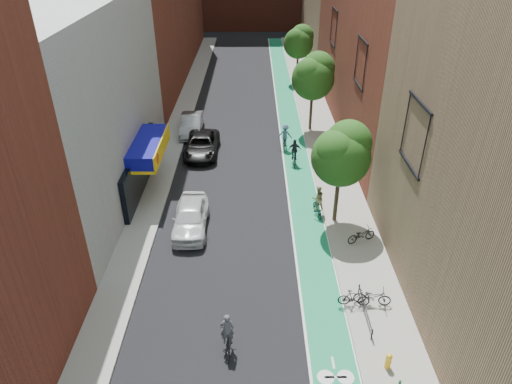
{
  "coord_description": "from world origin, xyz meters",
  "views": [
    {
      "loc": [
        0.74,
        -12.87,
        15.78
      ],
      "look_at": [
        0.85,
        11.04,
        1.5
      ],
      "focal_mm": 32.0,
      "sensor_mm": 36.0,
      "label": 1
    }
  ],
  "objects_px": {
    "parked_car_white": "(190,217)",
    "cyclist_lane_near": "(318,203)",
    "cyclist_lane_far": "(285,138)",
    "cyclist_lead": "(227,339)",
    "cyclist_lane_mid": "(294,155)",
    "parked_car_black": "(202,145)",
    "parked_car_silver": "(191,125)",
    "fire_hydrant": "(388,361)"
  },
  "relations": [
    {
      "from": "parked_car_white",
      "to": "cyclist_lane_near",
      "type": "bearing_deg",
      "value": 9.9
    },
    {
      "from": "parked_car_white",
      "to": "fire_hydrant",
      "type": "relative_size",
      "value": 6.47
    },
    {
      "from": "parked_car_white",
      "to": "cyclist_lane_far",
      "type": "bearing_deg",
      "value": 59.37
    },
    {
      "from": "parked_car_black",
      "to": "parked_car_silver",
      "type": "relative_size",
      "value": 1.1
    },
    {
      "from": "cyclist_lane_mid",
      "to": "parked_car_silver",
      "type": "bearing_deg",
      "value": -30.87
    },
    {
      "from": "parked_car_white",
      "to": "parked_car_black",
      "type": "xyz_separation_m",
      "value": [
        -0.34,
        10.13,
        -0.08
      ]
    },
    {
      "from": "parked_car_silver",
      "to": "cyclist_lane_far",
      "type": "height_order",
      "value": "cyclist_lane_far"
    },
    {
      "from": "cyclist_lead",
      "to": "parked_car_silver",
      "type": "bearing_deg",
      "value": -83.53
    },
    {
      "from": "parked_car_silver",
      "to": "fire_hydrant",
      "type": "height_order",
      "value": "parked_car_silver"
    },
    {
      "from": "cyclist_lane_near",
      "to": "cyclist_lane_mid",
      "type": "relative_size",
      "value": 0.98
    },
    {
      "from": "cyclist_lane_near",
      "to": "cyclist_lane_far",
      "type": "xyz_separation_m",
      "value": [
        -1.45,
        9.49,
        0.12
      ]
    },
    {
      "from": "parked_car_white",
      "to": "parked_car_black",
      "type": "height_order",
      "value": "parked_car_white"
    },
    {
      "from": "parked_car_white",
      "to": "cyclist_lane_far",
      "type": "distance_m",
      "value": 12.62
    },
    {
      "from": "parked_car_white",
      "to": "fire_hydrant",
      "type": "distance_m",
      "value": 13.53
    },
    {
      "from": "fire_hydrant",
      "to": "parked_car_white",
      "type": "bearing_deg",
      "value": 132.47
    },
    {
      "from": "parked_car_white",
      "to": "cyclist_lane_near",
      "type": "height_order",
      "value": "cyclist_lane_near"
    },
    {
      "from": "parked_car_white",
      "to": "cyclist_lane_near",
      "type": "relative_size",
      "value": 2.49
    },
    {
      "from": "cyclist_lane_far",
      "to": "cyclist_lead",
      "type": "bearing_deg",
      "value": 90.51
    },
    {
      "from": "cyclist_lane_mid",
      "to": "cyclist_lane_far",
      "type": "relative_size",
      "value": 0.96
    },
    {
      "from": "cyclist_lead",
      "to": "cyclist_lane_near",
      "type": "height_order",
      "value": "cyclist_lead"
    },
    {
      "from": "cyclist_lead",
      "to": "cyclist_lane_mid",
      "type": "xyz_separation_m",
      "value": [
        4.15,
        17.21,
        0.09
      ]
    },
    {
      "from": "cyclist_lead",
      "to": "cyclist_lane_mid",
      "type": "bearing_deg",
      "value": -107.42
    },
    {
      "from": "cyclist_lane_mid",
      "to": "parked_car_white",
      "type": "bearing_deg",
      "value": 54.89
    },
    {
      "from": "parked_car_silver",
      "to": "cyclist_lane_far",
      "type": "xyz_separation_m",
      "value": [
        7.8,
        -3.13,
        0.14
      ]
    },
    {
      "from": "cyclist_lead",
      "to": "cyclist_lane_far",
      "type": "height_order",
      "value": "cyclist_lane_far"
    },
    {
      "from": "parked_car_white",
      "to": "cyclist_lead",
      "type": "xyz_separation_m",
      "value": [
        2.6,
        -8.93,
        -0.17
      ]
    },
    {
      "from": "cyclist_lead",
      "to": "cyclist_lane_far",
      "type": "relative_size",
      "value": 0.95
    },
    {
      "from": "parked_car_white",
      "to": "cyclist_lane_far",
      "type": "height_order",
      "value": "cyclist_lane_far"
    },
    {
      "from": "cyclist_lead",
      "to": "cyclist_lane_near",
      "type": "distance_m",
      "value": 11.59
    },
    {
      "from": "parked_car_silver",
      "to": "cyclist_lane_far",
      "type": "distance_m",
      "value": 8.41
    },
    {
      "from": "cyclist_lead",
      "to": "cyclist_lane_far",
      "type": "distance_m",
      "value": 20.24
    },
    {
      "from": "cyclist_lane_mid",
      "to": "cyclist_lane_far",
      "type": "distance_m",
      "value": 2.77
    },
    {
      "from": "cyclist_lead",
      "to": "cyclist_lane_far",
      "type": "xyz_separation_m",
      "value": [
        3.6,
        19.92,
        0.3
      ]
    },
    {
      "from": "cyclist_lane_far",
      "to": "parked_car_black",
      "type": "bearing_deg",
      "value": 18.24
    },
    {
      "from": "parked_car_silver",
      "to": "cyclist_lead",
      "type": "distance_m",
      "value": 23.42
    },
    {
      "from": "parked_car_silver",
      "to": "parked_car_black",
      "type": "bearing_deg",
      "value": -74.21
    },
    {
      "from": "parked_car_white",
      "to": "parked_car_black",
      "type": "relative_size",
      "value": 0.9
    },
    {
      "from": "cyclist_lead",
      "to": "fire_hydrant",
      "type": "relative_size",
      "value": 2.62
    },
    {
      "from": "parked_car_black",
      "to": "cyclist_lane_far",
      "type": "bearing_deg",
      "value": 8.42
    },
    {
      "from": "parked_car_black",
      "to": "parked_car_silver",
      "type": "height_order",
      "value": "parked_car_silver"
    },
    {
      "from": "cyclist_lane_mid",
      "to": "fire_hydrant",
      "type": "height_order",
      "value": "cyclist_lane_mid"
    },
    {
      "from": "fire_hydrant",
      "to": "cyclist_lane_far",
      "type": "bearing_deg",
      "value": 97.97
    }
  ]
}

